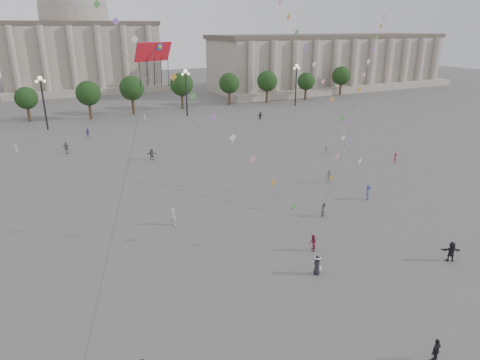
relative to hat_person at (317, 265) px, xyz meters
name	(u,v)px	position (x,y,z in m)	size (l,w,h in m)	color
ground	(313,288)	(-1.44, -1.53, -0.89)	(360.00, 360.00, 0.00)	#585653
hall_east	(331,62)	(73.56, 92.36, 7.53)	(84.00, 26.22, 17.20)	#AA9E8F
hall_central	(78,44)	(-1.44, 127.69, 13.34)	(48.30, 34.30, 35.50)	#AA9E8F
tree_row	(113,93)	(-1.44, 76.47, 4.50)	(137.12, 5.12, 8.00)	#3D2A1E
lamp_post_mid_west	(42,93)	(-16.44, 68.47, 6.46)	(2.00, 0.90, 10.65)	#262628
lamp_post_mid_east	(186,84)	(13.56, 68.47, 6.46)	(2.00, 0.90, 10.65)	#262628
lamp_post_far_east	(296,77)	(43.56, 68.47, 6.46)	(2.00, 0.90, 10.65)	#262628
person_crowd_0	(88,132)	(-10.02, 58.83, -0.11)	(0.92, 0.38, 1.58)	navy
person_crowd_3	(451,251)	(11.96, -3.62, 0.05)	(1.74, 0.55, 1.88)	black
person_crowd_4	(145,118)	(2.95, 66.32, 0.04)	(1.74, 0.55, 1.88)	white
person_crowd_6	(329,176)	(14.88, 17.43, 0.07)	(1.25, 0.72, 1.93)	slate
person_crowd_7	(326,149)	(23.52, 29.24, -0.15)	(1.37, 0.44, 1.48)	silver
person_crowd_8	(395,158)	(29.47, 20.00, -0.09)	(1.04, 0.60, 1.61)	#9F2B43
person_crowd_9	(260,116)	(26.92, 57.60, -0.05)	(1.56, 0.50, 1.68)	black
person_crowd_10	(17,149)	(-22.23, 51.65, -0.12)	(0.56, 0.37, 1.55)	white
person_crowd_12	(152,154)	(-3.33, 38.51, -0.01)	(1.64, 0.52, 1.77)	#595A5D
person_crowd_13	(173,216)	(-7.78, 14.65, 0.07)	(0.70, 0.46, 1.92)	#B9B9B5
person_crowd_16	(66,148)	(-14.91, 48.20, 0.08)	(1.14, 0.48, 1.95)	#5A5A5F
tourist_4	(436,350)	(0.55, -11.53, -0.06)	(0.98, 0.41, 1.67)	black
kite_flyer_0	(313,243)	(2.03, 3.42, -0.07)	(0.80, 0.62, 1.64)	maroon
kite_flyer_1	(368,192)	(15.44, 10.64, 0.05)	(1.22, 0.70, 1.88)	#3A4E82
kite_flyer_2	(324,210)	(7.72, 9.17, -0.10)	(0.77, 0.60, 1.58)	slate
hat_person	(317,265)	(0.00, 0.00, 0.00)	(0.99, 0.96, 1.71)	black
dragon_kite	(153,68)	(-13.34, -1.33, 16.76)	(4.82, 4.14, 19.74)	red
kite_train_east	(386,15)	(28.16, 23.92, 20.35)	(38.48, 27.48, 60.13)	#3F3F3F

